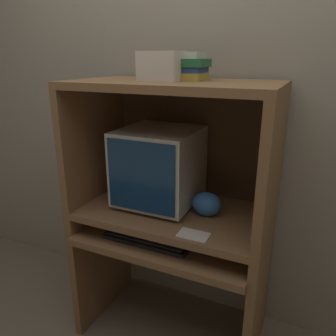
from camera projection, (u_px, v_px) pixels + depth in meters
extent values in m
cube|color=gray|center=(198.00, 100.00, 1.84)|extent=(6.00, 0.06, 2.60)
cube|color=brown|center=(104.00, 261.00, 2.04)|extent=(0.04, 0.56, 0.65)
cube|color=brown|center=(257.00, 306.00, 1.67)|extent=(0.04, 0.56, 0.65)
cube|color=brown|center=(161.00, 246.00, 1.63)|extent=(0.90, 0.33, 0.04)
cube|color=brown|center=(100.00, 204.00, 1.92)|extent=(0.04, 0.56, 0.13)
cube|color=brown|center=(264.00, 239.00, 1.54)|extent=(0.04, 0.56, 0.13)
cube|color=brown|center=(173.00, 212.00, 1.72)|extent=(0.90, 0.56, 0.04)
cube|color=brown|center=(95.00, 139.00, 1.79)|extent=(0.04, 0.56, 0.65)
cube|color=brown|center=(273.00, 161.00, 1.42)|extent=(0.04, 0.56, 0.65)
cube|color=brown|center=(174.00, 85.00, 1.51)|extent=(0.90, 0.56, 0.04)
cube|color=#48321E|center=(193.00, 137.00, 1.84)|extent=(0.90, 0.01, 0.65)
cylinder|color=beige|center=(160.00, 200.00, 1.79)|extent=(0.22, 0.22, 0.02)
cube|color=beige|center=(160.00, 165.00, 1.72)|extent=(0.39, 0.41, 0.38)
cube|color=navy|center=(141.00, 177.00, 1.54)|extent=(0.35, 0.01, 0.35)
cube|color=black|center=(148.00, 238.00, 1.65)|extent=(0.45, 0.17, 0.02)
cube|color=#333335|center=(148.00, 236.00, 1.64)|extent=(0.41, 0.13, 0.01)
ellipsoid|color=#28282B|center=(203.00, 249.00, 1.54)|extent=(0.08, 0.05, 0.03)
ellipsoid|color=#336BB7|center=(207.00, 204.00, 1.62)|extent=(0.15, 0.11, 0.12)
cube|color=gold|center=(184.00, 76.00, 1.54)|extent=(0.20, 0.16, 0.03)
cube|color=navy|center=(183.00, 70.00, 1.53)|extent=(0.21, 0.15, 0.03)
cube|color=#236638|center=(184.00, 63.00, 1.52)|extent=(0.21, 0.16, 0.04)
cube|color=beige|center=(183.00, 55.00, 1.52)|extent=(0.18, 0.14, 0.03)
cube|color=beige|center=(193.00, 235.00, 1.45)|extent=(0.14, 0.09, 0.00)
cube|color=beige|center=(162.00, 66.00, 1.48)|extent=(0.18, 0.16, 0.13)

